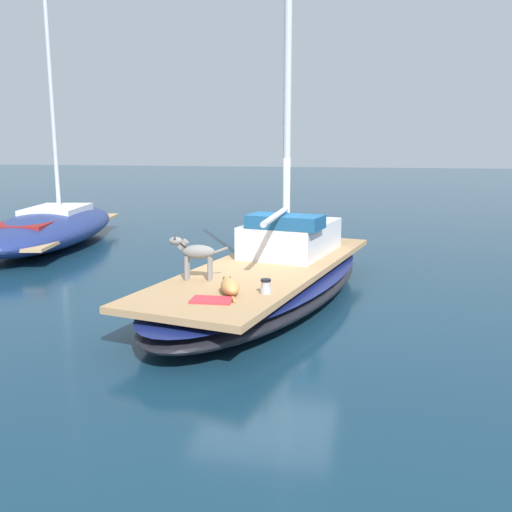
# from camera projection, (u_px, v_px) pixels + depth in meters

# --- Properties ---
(ground_plane) EXTENTS (120.00, 120.00, 0.00)m
(ground_plane) POSITION_uv_depth(u_px,v_px,m) (268.00, 301.00, 10.05)
(ground_plane) COLOR #143347
(sailboat_main) EXTENTS (3.90, 7.59, 0.66)m
(sailboat_main) POSITION_uv_depth(u_px,v_px,m) (268.00, 282.00, 9.99)
(sailboat_main) COLOR black
(sailboat_main) RESTS_ON ground
(mast_main) EXTENTS (0.14, 2.27, 6.96)m
(mast_main) POSITION_uv_depth(u_px,v_px,m) (286.00, 85.00, 9.98)
(mast_main) COLOR silver
(mast_main) RESTS_ON sailboat_main
(cabin_house) EXTENTS (1.81, 2.46, 0.84)m
(cabin_house) POSITION_uv_depth(u_px,v_px,m) (291.00, 236.00, 10.86)
(cabin_house) COLOR silver
(cabin_house) RESTS_ON sailboat_main
(dog_tan) EXTENTS (0.47, 0.91, 0.22)m
(dog_tan) POSITION_uv_depth(u_px,v_px,m) (230.00, 286.00, 7.99)
(dog_tan) COLOR tan
(dog_tan) RESTS_ON sailboat_main
(dog_grey) EXTENTS (0.94, 0.29, 0.70)m
(dog_grey) POSITION_uv_depth(u_px,v_px,m) (195.00, 253.00, 8.75)
(dog_grey) COLOR gray
(dog_grey) RESTS_ON sailboat_main
(deck_winch) EXTENTS (0.16, 0.16, 0.21)m
(deck_winch) POSITION_uv_depth(u_px,v_px,m) (266.00, 287.00, 7.99)
(deck_winch) COLOR #B7B7BC
(deck_winch) RESTS_ON sailboat_main
(deck_towel) EXTENTS (0.58, 0.40, 0.03)m
(deck_towel) POSITION_uv_depth(u_px,v_px,m) (212.00, 300.00, 7.61)
(deck_towel) COLOR #C6333D
(deck_towel) RESTS_ON sailboat_main
(moored_boat_port_side) EXTENTS (3.91, 7.59, 8.43)m
(moored_boat_port_side) POSITION_uv_depth(u_px,v_px,m) (50.00, 226.00, 15.48)
(moored_boat_port_side) COLOR navy
(moored_boat_port_side) RESTS_ON ground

